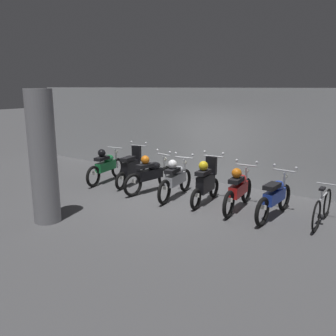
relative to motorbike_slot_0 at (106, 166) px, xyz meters
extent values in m
plane|color=#4C4C4F|center=(2.71, -0.28, -0.53)|extent=(80.00, 80.00, 0.00)
cube|color=#9EA0A3|center=(2.71, 2.10, 0.94)|extent=(16.00, 0.30, 2.92)
torus|color=black|center=(-0.10, 0.63, -0.20)|extent=(0.19, 0.66, 0.65)
torus|color=black|center=(0.11, -0.65, -0.20)|extent=(0.19, 0.66, 0.65)
cube|color=#197238|center=(0.00, -0.01, -0.01)|extent=(0.35, 0.86, 0.28)
ellipsoid|color=#197238|center=(-0.02, 0.14, 0.21)|extent=(0.33, 0.48, 0.22)
cube|color=black|center=(0.03, -0.19, 0.27)|extent=(0.32, 0.55, 0.10)
cylinder|color=#B7BABF|center=(-0.09, 0.53, 0.49)|extent=(0.56, 0.13, 0.04)
cylinder|color=#B7BABF|center=(-0.10, 0.58, 0.12)|extent=(0.08, 0.17, 0.65)
sphere|color=silver|center=(-0.10, 0.58, 0.34)|extent=(0.12, 0.12, 0.12)
cube|color=white|center=(0.10, -0.62, -0.10)|extent=(0.16, 0.04, 0.10)
sphere|color=black|center=(0.03, -0.19, 0.44)|extent=(0.24, 0.24, 0.24)
torus|color=black|center=(0.81, 0.73, -0.26)|extent=(0.17, 0.54, 0.53)
torus|color=black|center=(0.99, -0.41, -0.26)|extent=(0.17, 0.54, 0.53)
cube|color=black|center=(0.90, 0.16, 0.01)|extent=(0.33, 0.76, 0.44)
cube|color=black|center=(0.85, 0.50, 0.41)|extent=(0.30, 0.16, 0.48)
cube|color=black|center=(0.93, 0.00, 0.33)|extent=(0.32, 0.55, 0.10)
cylinder|color=#B7BABF|center=(0.83, 0.64, 0.63)|extent=(0.56, 0.12, 0.04)
sphere|color=#B7BABF|center=(0.57, 0.59, 0.73)|extent=(0.07, 0.07, 0.07)
sphere|color=#B7BABF|center=(1.08, 0.68, 0.73)|extent=(0.07, 0.07, 0.07)
cylinder|color=#B7BABF|center=(0.82, 0.68, 0.16)|extent=(0.08, 0.15, 0.85)
sphere|color=silver|center=(0.82, 0.68, 0.48)|extent=(0.12, 0.12, 0.12)
cube|color=white|center=(0.99, -0.39, -0.16)|extent=(0.16, 0.04, 0.10)
torus|color=black|center=(1.91, 0.59, -0.20)|extent=(0.20, 0.66, 0.65)
torus|color=black|center=(1.70, -0.69, -0.20)|extent=(0.20, 0.66, 0.65)
cube|color=black|center=(1.80, -0.05, -0.01)|extent=(0.35, 0.86, 0.28)
ellipsoid|color=black|center=(1.83, 0.10, 0.21)|extent=(0.33, 0.48, 0.22)
cube|color=black|center=(1.77, -0.23, 0.27)|extent=(0.32, 0.55, 0.10)
cylinder|color=#B7BABF|center=(1.89, 0.49, 0.49)|extent=(0.56, 0.13, 0.04)
sphere|color=#B7BABF|center=(1.64, 0.53, 0.59)|extent=(0.07, 0.07, 0.07)
sphere|color=#B7BABF|center=(2.15, 0.45, 0.59)|extent=(0.07, 0.07, 0.07)
cylinder|color=#B7BABF|center=(1.90, 0.54, 0.12)|extent=(0.08, 0.17, 0.65)
sphere|color=silver|center=(1.90, 0.54, 0.34)|extent=(0.12, 0.12, 0.12)
cube|color=white|center=(1.70, -0.67, -0.10)|extent=(0.16, 0.04, 0.10)
sphere|color=orange|center=(1.77, -0.23, 0.44)|extent=(0.24, 0.24, 0.24)
torus|color=black|center=(2.62, 0.55, -0.20)|extent=(0.18, 0.66, 0.65)
torus|color=black|center=(2.79, -0.74, -0.20)|extent=(0.18, 0.66, 0.65)
cube|color=#9EA0A8|center=(2.71, -0.09, -0.01)|extent=(0.33, 0.85, 0.28)
ellipsoid|color=#9EA0A8|center=(2.69, 0.06, 0.21)|extent=(0.32, 0.47, 0.22)
cube|color=black|center=(2.73, -0.27, 0.27)|extent=(0.31, 0.55, 0.10)
cylinder|color=#B7BABF|center=(2.63, 0.45, 0.49)|extent=(0.56, 0.11, 0.04)
sphere|color=#B7BABF|center=(2.38, 0.41, 0.59)|extent=(0.07, 0.07, 0.07)
sphere|color=#B7BABF|center=(2.89, 0.48, 0.59)|extent=(0.07, 0.07, 0.07)
cylinder|color=#B7BABF|center=(2.63, 0.50, 0.12)|extent=(0.08, 0.17, 0.65)
sphere|color=silver|center=(2.63, 0.50, 0.34)|extent=(0.12, 0.12, 0.12)
cube|color=white|center=(2.79, -0.71, -0.10)|extent=(0.16, 0.03, 0.10)
sphere|color=silver|center=(2.73, -0.27, 0.44)|extent=(0.24, 0.24, 0.24)
torus|color=black|center=(3.56, 0.53, -0.26)|extent=(0.14, 0.54, 0.53)
torus|color=black|center=(3.66, -0.62, -0.26)|extent=(0.14, 0.54, 0.53)
cube|color=black|center=(3.61, -0.05, 0.01)|extent=(0.28, 0.75, 0.44)
cube|color=black|center=(3.58, 0.30, 0.41)|extent=(0.29, 0.14, 0.48)
cube|color=black|center=(3.62, -0.21, 0.33)|extent=(0.28, 0.54, 0.10)
cylinder|color=#B7BABF|center=(3.57, 0.43, 0.63)|extent=(0.56, 0.08, 0.04)
sphere|color=#B7BABF|center=(3.31, 0.41, 0.73)|extent=(0.07, 0.07, 0.07)
sphere|color=#B7BABF|center=(3.82, 0.46, 0.73)|extent=(0.07, 0.07, 0.07)
cylinder|color=#B7BABF|center=(3.56, 0.48, 0.16)|extent=(0.07, 0.15, 0.85)
sphere|color=silver|center=(3.56, 0.48, 0.48)|extent=(0.12, 0.12, 0.12)
cube|color=white|center=(3.66, -0.60, -0.16)|extent=(0.16, 0.03, 0.10)
sphere|color=gold|center=(3.62, -0.21, 0.50)|extent=(0.24, 0.24, 0.24)
torus|color=black|center=(4.45, 0.62, -0.20)|extent=(0.15, 0.66, 0.65)
torus|color=black|center=(4.57, -0.68, -0.20)|extent=(0.15, 0.66, 0.65)
cube|color=red|center=(4.51, -0.03, -0.01)|extent=(0.29, 0.85, 0.28)
ellipsoid|color=red|center=(4.50, 0.13, 0.21)|extent=(0.30, 0.46, 0.22)
cube|color=black|center=(4.53, -0.21, 0.27)|extent=(0.28, 0.54, 0.10)
cylinder|color=#B7BABF|center=(4.46, 0.51, 0.49)|extent=(0.56, 0.08, 0.04)
sphere|color=#B7BABF|center=(4.20, 0.49, 0.59)|extent=(0.07, 0.07, 0.07)
sphere|color=#B7BABF|center=(4.72, 0.54, 0.59)|extent=(0.07, 0.07, 0.07)
cylinder|color=#B7BABF|center=(4.46, 0.57, 0.12)|extent=(0.07, 0.16, 0.65)
sphere|color=silver|center=(4.46, 0.57, 0.34)|extent=(0.12, 0.12, 0.12)
cube|color=white|center=(4.56, -0.65, -0.10)|extent=(0.16, 0.03, 0.10)
sphere|color=orange|center=(4.53, -0.21, 0.44)|extent=(0.24, 0.24, 0.24)
torus|color=black|center=(5.45, 0.58, -0.20)|extent=(0.13, 0.65, 0.65)
torus|color=black|center=(5.37, -0.72, -0.20)|extent=(0.13, 0.65, 0.65)
cube|color=#1E389E|center=(5.41, -0.07, -0.01)|extent=(0.27, 0.84, 0.28)
ellipsoid|color=#1E389E|center=(5.42, 0.09, 0.21)|extent=(0.29, 0.45, 0.22)
cube|color=black|center=(5.40, -0.25, 0.27)|extent=(0.27, 0.53, 0.10)
cylinder|color=#B7BABF|center=(5.44, 0.48, 0.49)|extent=(0.56, 0.07, 0.04)
sphere|color=#B7BABF|center=(5.18, 0.49, 0.59)|extent=(0.07, 0.07, 0.07)
sphere|color=#B7BABF|center=(5.70, 0.46, 0.59)|extent=(0.07, 0.07, 0.07)
cylinder|color=#B7BABF|center=(5.45, 0.53, 0.12)|extent=(0.07, 0.16, 0.65)
sphere|color=silver|center=(5.45, 0.53, 0.34)|extent=(0.12, 0.12, 0.12)
cube|color=white|center=(5.37, -0.69, -0.10)|extent=(0.16, 0.02, 0.10)
torus|color=black|center=(6.41, 0.68, -0.19)|extent=(0.04, 0.68, 0.68)
torus|color=black|center=(6.41, -0.37, -0.19)|extent=(0.04, 0.68, 0.68)
cylinder|color=silver|center=(6.41, 0.15, 0.11)|extent=(0.04, 0.68, 0.04)
cylinder|color=silver|center=(6.41, -0.06, 0.21)|extent=(0.03, 0.03, 0.22)
cube|color=black|center=(6.41, -0.06, 0.33)|extent=(0.10, 0.22, 0.05)
cylinder|color=#B7BABF|center=(6.41, 0.55, 0.29)|extent=(0.50, 0.03, 0.03)
cylinder|color=black|center=(6.41, 0.10, -0.34)|extent=(0.12, 0.10, 0.10)
cylinder|color=gray|center=(1.32, -3.19, 0.94)|extent=(0.58, 0.58, 2.92)
camera|label=1|loc=(7.83, -7.78, 2.44)|focal=37.77mm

